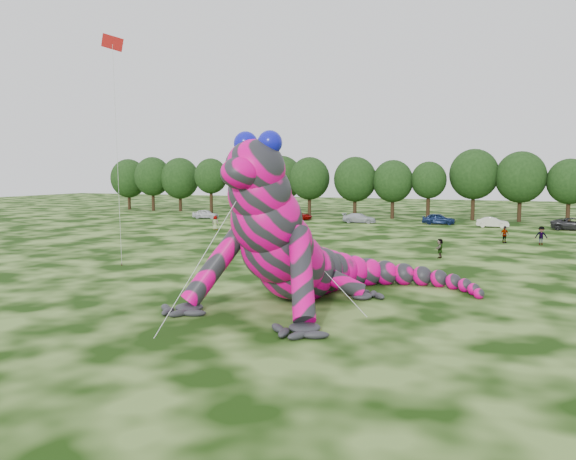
# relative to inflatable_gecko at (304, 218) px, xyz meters

# --- Properties ---
(ground) EXTENTS (240.00, 240.00, 0.00)m
(ground) POSITION_rel_inflatable_gecko_xyz_m (-1.42, -1.16, -4.63)
(ground) COLOR #16330A
(ground) RESTS_ON ground
(inflatable_gecko) EXTENTS (18.87, 21.17, 9.25)m
(inflatable_gecko) POSITION_rel_inflatable_gecko_xyz_m (0.00, 0.00, 0.00)
(inflatable_gecko) COLOR #E7007A
(inflatable_gecko) RESTS_ON ground
(flying_kite) EXTENTS (2.76, 3.24, 16.72)m
(flying_kite) POSITION_rel_inflatable_gecko_xyz_m (-14.94, 2.71, 10.19)
(flying_kite) COLOR red
(flying_kite) RESTS_ON ground
(tree_0) EXTENTS (6.91, 6.22, 9.51)m
(tree_0) POSITION_rel_inflatable_gecko_xyz_m (-55.98, 58.07, 0.13)
(tree_0) COLOR black
(tree_0) RESTS_ON ground
(tree_1) EXTENTS (6.74, 6.07, 9.81)m
(tree_1) POSITION_rel_inflatable_gecko_xyz_m (-49.78, 56.89, 0.28)
(tree_1) COLOR black
(tree_1) RESTS_ON ground
(tree_2) EXTENTS (7.04, 6.34, 9.64)m
(tree_2) POSITION_rel_inflatable_gecko_xyz_m (-44.44, 57.60, 0.20)
(tree_2) COLOR black
(tree_2) RESTS_ON ground
(tree_3) EXTENTS (5.81, 5.23, 9.44)m
(tree_3) POSITION_rel_inflatable_gecko_xyz_m (-37.14, 55.91, 0.09)
(tree_3) COLOR black
(tree_3) RESTS_ON ground
(tree_4) EXTENTS (6.22, 5.60, 9.06)m
(tree_4) POSITION_rel_inflatable_gecko_xyz_m (-31.06, 57.55, -0.10)
(tree_4) COLOR black
(tree_4) RESTS_ON ground
(tree_5) EXTENTS (7.16, 6.44, 9.80)m
(tree_5) POSITION_rel_inflatable_gecko_xyz_m (-24.55, 57.27, 0.27)
(tree_5) COLOR black
(tree_5) RESTS_ON ground
(tree_6) EXTENTS (6.52, 5.86, 9.49)m
(tree_6) POSITION_rel_inflatable_gecko_xyz_m (-18.98, 55.52, 0.12)
(tree_6) COLOR black
(tree_6) RESTS_ON ground
(tree_7) EXTENTS (6.68, 6.01, 9.48)m
(tree_7) POSITION_rel_inflatable_gecko_xyz_m (-11.50, 55.64, 0.11)
(tree_7) COLOR black
(tree_7) RESTS_ON ground
(tree_8) EXTENTS (6.14, 5.53, 8.94)m
(tree_8) POSITION_rel_inflatable_gecko_xyz_m (-5.64, 55.82, -0.16)
(tree_8) COLOR black
(tree_8) RESTS_ON ground
(tree_9) EXTENTS (5.27, 4.74, 8.68)m
(tree_9) POSITION_rel_inflatable_gecko_xyz_m (-0.36, 56.18, -0.29)
(tree_9) COLOR black
(tree_9) RESTS_ON ground
(tree_10) EXTENTS (7.09, 6.38, 10.50)m
(tree_10) POSITION_rel_inflatable_gecko_xyz_m (5.98, 57.42, 0.63)
(tree_10) COLOR black
(tree_10) RESTS_ON ground
(tree_11) EXTENTS (7.01, 6.31, 10.07)m
(tree_11) POSITION_rel_inflatable_gecko_xyz_m (12.36, 57.03, 0.41)
(tree_11) COLOR black
(tree_11) RESTS_ON ground
(tree_12) EXTENTS (5.99, 5.39, 8.97)m
(tree_12) POSITION_rel_inflatable_gecko_xyz_m (18.59, 56.58, -0.14)
(tree_12) COLOR black
(tree_12) RESTS_ON ground
(car_0) EXTENTS (4.17, 2.06, 1.37)m
(car_0) POSITION_rel_inflatable_gecko_xyz_m (-32.32, 45.47, -3.94)
(car_0) COLOR white
(car_0) RESTS_ON ground
(car_1) EXTENTS (4.76, 2.19, 1.51)m
(car_1) POSITION_rel_inflatable_gecko_xyz_m (-26.09, 47.26, -3.87)
(car_1) COLOR black
(car_1) RESTS_ON ground
(car_2) EXTENTS (4.69, 2.21, 1.30)m
(car_2) POSITION_rel_inflatable_gecko_xyz_m (-18.51, 48.56, -3.98)
(car_2) COLOR #890604
(car_2) RESTS_ON ground
(car_3) EXTENTS (4.69, 1.98, 1.35)m
(car_3) POSITION_rel_inflatable_gecko_xyz_m (-8.57, 46.95, -3.95)
(car_3) COLOR silver
(car_3) RESTS_ON ground
(car_4) EXTENTS (4.58, 2.17, 1.51)m
(car_4) POSITION_rel_inflatable_gecko_xyz_m (2.06, 48.71, -3.87)
(car_4) COLOR #11224C
(car_4) RESTS_ON ground
(car_5) EXTENTS (4.04, 1.52, 1.32)m
(car_5) POSITION_rel_inflatable_gecko_xyz_m (9.05, 46.91, -3.97)
(car_5) COLOR silver
(car_5) RESTS_ON ground
(car_6) EXTENTS (5.47, 2.55, 1.52)m
(car_6) POSITION_rel_inflatable_gecko_xyz_m (18.52, 46.92, -3.87)
(car_6) COLOR #262628
(car_6) RESTS_ON ground
(spectator_0) EXTENTS (0.80, 0.70, 1.86)m
(spectator_0) POSITION_rel_inflatable_gecko_xyz_m (-8.13, 21.14, -3.70)
(spectator_0) COLOR gray
(spectator_0) RESTS_ON ground
(spectator_5) EXTENTS (0.57, 1.53, 1.63)m
(spectator_5) POSITION_rel_inflatable_gecko_xyz_m (5.59, 18.20, -3.81)
(spectator_5) COLOR gray
(spectator_5) RESTS_ON ground
(spectator_4) EXTENTS (0.89, 0.60, 1.77)m
(spectator_4) POSITION_rel_inflatable_gecko_xyz_m (-22.79, 31.13, -3.74)
(spectator_4) COLOR gray
(spectator_4) RESTS_ON ground
(spectator_2) EXTENTS (1.23, 0.76, 1.84)m
(spectator_2) POSITION_rel_inflatable_gecko_xyz_m (13.94, 30.36, -3.71)
(spectator_2) COLOR gray
(spectator_2) RESTS_ON ground
(spectator_3) EXTENTS (1.04, 0.99, 1.73)m
(spectator_3) POSITION_rel_inflatable_gecko_xyz_m (10.57, 30.62, -3.76)
(spectator_3) COLOR gray
(spectator_3) RESTS_ON ground
(spectator_1) EXTENTS (0.81, 0.95, 1.73)m
(spectator_1) POSITION_rel_inflatable_gecko_xyz_m (-10.48, 22.09, -3.76)
(spectator_1) COLOR gray
(spectator_1) RESTS_ON ground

